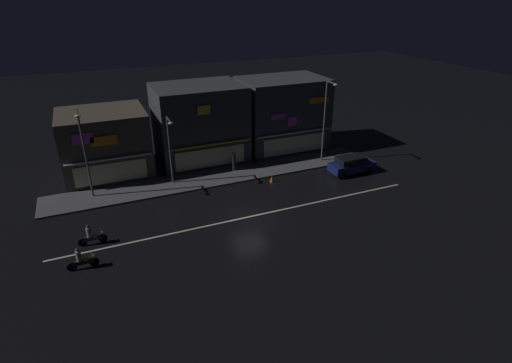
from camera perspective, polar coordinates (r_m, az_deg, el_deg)
name	(u,v)px	position (r m, az deg, el deg)	size (l,w,h in m)	color
ground_plane	(249,217)	(30.94, -0.93, -5.00)	(140.00, 140.00, 0.00)	black
lane_divider_stripe	(249,217)	(30.94, -0.93, -4.99)	(28.52, 0.16, 0.01)	beige
sidewalk_far	(217,177)	(37.39, -5.46, 0.65)	(30.02, 3.71, 0.14)	#4C4C4F
storefront_left_block	(282,114)	(43.62, 3.70, 9.51)	(8.72, 6.29, 7.48)	#383A3F
storefront_center_block	(105,143)	(39.68, -20.52, 5.10)	(7.53, 6.69, 5.91)	#4C443A
storefront_right_block	(200,123)	(40.65, -7.95, 8.14)	(8.46, 6.61, 7.50)	#383A3F
streetlamp_west	(84,148)	(34.45, -23.08, 4.40)	(0.44, 1.64, 7.40)	#47494C
streetlamp_mid	(170,145)	(35.13, -12.03, 5.07)	(0.44, 1.64, 6.04)	#47494C
streetlamp_east	(326,116)	(39.63, 9.82, 9.13)	(0.44, 1.64, 7.99)	#47494C
pedestrian_on_sidewalk	(234,161)	(38.22, -3.16, 2.84)	(0.37, 0.37, 1.88)	#232328
parked_car_near_kerb	(352,164)	(38.90, 13.32, 2.36)	(4.30, 1.98, 1.67)	navy
motorcycle_lead	(81,260)	(27.52, -23.42, -10.11)	(1.90, 0.60, 1.52)	black
motorcycle_following	(91,236)	(29.68, -22.22, -7.14)	(1.90, 0.60, 1.52)	black
traffic_cone	(272,179)	(36.34, 2.24, 0.35)	(0.36, 0.36, 0.55)	orange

